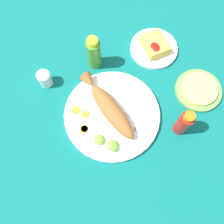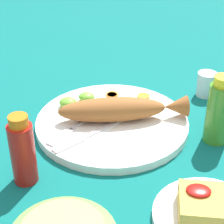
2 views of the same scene
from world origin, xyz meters
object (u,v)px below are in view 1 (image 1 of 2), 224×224
(fork_near, at_px, (137,117))
(tortilla_plate, at_px, (198,90))
(main_plate, at_px, (112,115))
(fried_fish, at_px, (109,107))
(salt_cup, at_px, (45,79))
(hot_sauce_bottle_green, at_px, (94,53))
(fork_far, at_px, (132,129))
(side_plate_fries, at_px, (154,49))
(hot_sauce_bottle_red, at_px, (184,123))

(fork_near, distance_m, tortilla_plate, 0.26)
(main_plate, xyz_separation_m, fork_near, (0.05, 0.07, 0.01))
(fried_fish, bearing_deg, salt_cup, -151.72)
(main_plate, distance_m, salt_cup, 0.28)
(main_plate, bearing_deg, hot_sauce_bottle_green, 173.40)
(fried_fish, relative_size, fork_far, 1.69)
(hot_sauce_bottle_green, height_order, tortilla_plate, hot_sauce_bottle_green)
(fork_near, xyz_separation_m, side_plate_fries, (-0.23, 0.19, -0.01))
(main_plate, height_order, tortilla_plate, main_plate)
(salt_cup, bearing_deg, fork_far, 35.45)
(main_plate, distance_m, fried_fish, 0.04)
(fork_far, xyz_separation_m, hot_sauce_bottle_green, (-0.30, -0.01, 0.05))
(hot_sauce_bottle_red, height_order, salt_cup, hot_sauce_bottle_red)
(fork_near, height_order, hot_sauce_bottle_green, hot_sauce_bottle_green)
(hot_sauce_bottle_red, bearing_deg, fork_far, -111.07)
(side_plate_fries, distance_m, tortilla_plate, 0.24)
(fork_far, bearing_deg, side_plate_fries, 77.20)
(salt_cup, xyz_separation_m, side_plate_fries, (0.03, 0.43, -0.02))
(fork_far, relative_size, hot_sauce_bottle_green, 1.15)
(fork_far, xyz_separation_m, tortilla_plate, (-0.04, 0.29, -0.01))
(tortilla_plate, bearing_deg, hot_sauce_bottle_red, -53.75)
(main_plate, relative_size, hot_sauce_bottle_red, 2.43)
(hot_sauce_bottle_green, distance_m, salt_cup, 0.20)
(fried_fish, height_order, side_plate_fries, fried_fish)
(fried_fish, relative_size, tortilla_plate, 1.70)
(hot_sauce_bottle_green, relative_size, salt_cup, 2.44)
(salt_cup, bearing_deg, main_plate, 38.13)
(main_plate, relative_size, tortilla_plate, 1.98)
(fork_near, relative_size, hot_sauce_bottle_red, 1.05)
(hot_sauce_bottle_red, distance_m, side_plate_fries, 0.34)
(fork_near, relative_size, side_plate_fries, 0.78)
(main_plate, xyz_separation_m, side_plate_fries, (-0.19, 0.26, -0.00))
(fried_fish, height_order, hot_sauce_bottle_red, hot_sauce_bottle_red)
(fork_far, bearing_deg, hot_sauce_bottle_green, 119.66)
(salt_cup, bearing_deg, fork_near, 42.79)
(salt_cup, bearing_deg, tortilla_plate, 62.77)
(hot_sauce_bottle_green, relative_size, tortilla_plate, 0.87)
(fried_fish, relative_size, fork_near, 2.00)
(fork_far, height_order, tortilla_plate, fork_far)
(salt_cup, height_order, tortilla_plate, salt_cup)
(hot_sauce_bottle_red, xyz_separation_m, tortilla_plate, (-0.10, 0.13, -0.06))
(main_plate, bearing_deg, tortilla_plate, 83.21)
(fork_far, height_order, hot_sauce_bottle_red, hot_sauce_bottle_red)
(main_plate, xyz_separation_m, fork_far, (0.08, 0.04, 0.01))
(fork_far, relative_size, hot_sauce_bottle_red, 1.24)
(salt_cup, relative_size, tortilla_plate, 0.36)
(hot_sauce_bottle_red, bearing_deg, tortilla_plate, 126.25)
(main_plate, bearing_deg, fork_near, 57.97)
(fried_fish, xyz_separation_m, salt_cup, (-0.20, -0.17, -0.02))
(hot_sauce_bottle_green, xyz_separation_m, salt_cup, (0.00, -0.20, -0.04))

